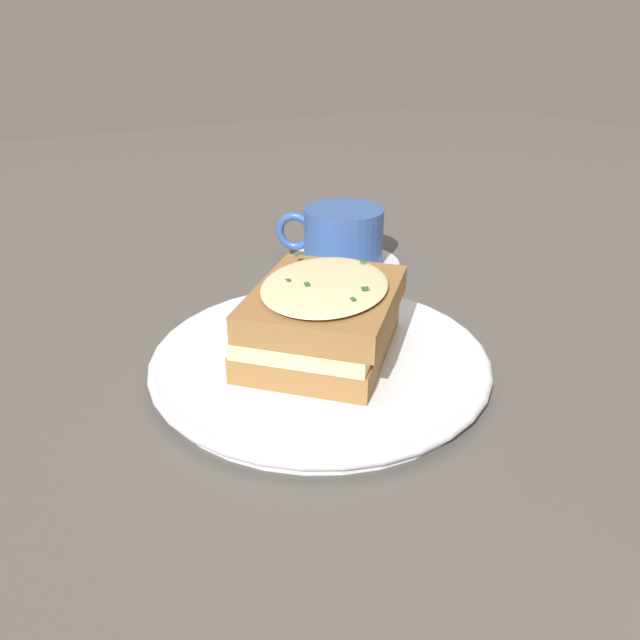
{
  "coord_description": "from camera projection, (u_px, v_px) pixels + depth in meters",
  "views": [
    {
      "loc": [
        -0.22,
        -0.36,
        0.26
      ],
      "look_at": [
        -0.01,
        0.02,
        0.05
      ],
      "focal_mm": 35.0,
      "sensor_mm": 36.0,
      "label": 1
    }
  ],
  "objects": [
    {
      "name": "teacup_with_saucer",
      "position": [
        342.0,
        239.0,
        0.7
      ],
      "size": [
        0.13,
        0.13,
        0.07
      ],
      "rotation": [
        0.0,
        0.0,
        2.44
      ],
      "color": "white",
      "rests_on": "ground_plane"
    },
    {
      "name": "ground_plane",
      "position": [
        345.0,
        380.0,
        0.49
      ],
      "size": [
        2.4,
        2.4,
        0.0
      ],
      "primitive_type": "plane",
      "color": "#514C47"
    },
    {
      "name": "dinner_plate",
      "position": [
        320.0,
        360.0,
        0.5
      ],
      "size": [
        0.27,
        0.27,
        0.02
      ],
      "color": "white",
      "rests_on": "ground_plane"
    },
    {
      "name": "sandwich",
      "position": [
        322.0,
        318.0,
        0.48
      ],
      "size": [
        0.17,
        0.17,
        0.06
      ],
      "rotation": [
        0.0,
        0.0,
        0.79
      ],
      "color": "olive",
      "rests_on": "dinner_plate"
    }
  ]
}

